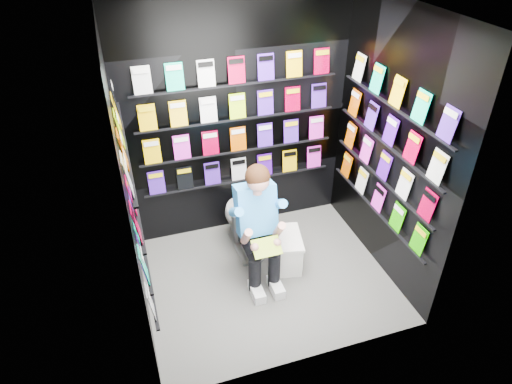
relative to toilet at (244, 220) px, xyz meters
name	(u,v)px	position (x,y,z in m)	size (l,w,h in m)	color
floor	(267,278)	(0.07, -0.55, -0.37)	(2.40, 2.40, 0.00)	#575755
ceiling	(272,11)	(0.07, -0.55, 2.23)	(2.40, 2.40, 0.00)	white
wall_back	(237,122)	(0.07, 0.45, 0.93)	(2.40, 0.04, 2.60)	black
wall_front	(317,239)	(0.07, -1.55, 0.93)	(2.40, 0.04, 2.60)	black
wall_left	(127,193)	(-1.13, -0.55, 0.93)	(0.04, 2.00, 2.60)	black
wall_right	(390,149)	(1.27, -0.55, 0.93)	(0.04, 2.00, 2.60)	black
comics_back	(238,123)	(0.07, 0.42, 0.94)	(2.10, 0.06, 1.37)	#C85201
comics_left	(131,192)	(-1.10, -0.55, 0.94)	(0.06, 1.70, 1.37)	#C85201
comics_right	(388,149)	(1.24, -0.55, 0.94)	(0.06, 1.70, 1.37)	#C85201
toilet	(244,220)	(0.00, 0.00, 0.00)	(0.42, 0.75, 0.73)	silver
longbox	(288,251)	(0.35, -0.40, -0.20)	(0.24, 0.44, 0.33)	silver
longbox_lid	(288,238)	(0.35, -0.40, -0.02)	(0.26, 0.46, 0.03)	silver
reader	(255,209)	(0.00, -0.38, 0.40)	(0.52, 0.76, 1.39)	#3494F0
held_comic	(267,247)	(0.00, -0.73, 0.21)	(0.27, 0.01, 0.19)	green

